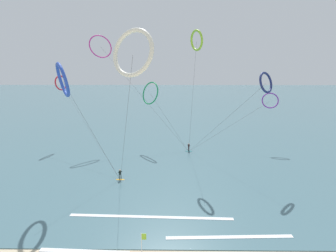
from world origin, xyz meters
The scene contains 15 objects.
sea_water centered at (0.00, 108.96, 0.04)m, with size 400.00×200.00×0.08m, color #476B75.
surfer_amber centered at (-7.39, 24.29, 0.82)m, with size 1.40×0.71×1.70m.
surfer_teal centered at (4.08, 37.77, 0.82)m, with size 1.40×0.72×1.70m.
kite_magenta centered at (-15.04, 46.31, 21.22)m, with size 21.77×10.89×23.76m.
kite_cobalt centered at (-13.96, 22.10, 15.43)m, with size 8.40×4.71×17.79m.
kite_lime centered at (4.64, 32.49, 21.29)m, with size 2.27×6.99×23.05m.
kite_emerald centered at (-3.93, 41.72, 11.54)m, with size 10.29×6.29×13.92m.
kite_ivory centered at (-3.14, 12.41, 18.50)m, with size 6.70×13.77×20.82m.
kite_crimson centered at (-23.52, 43.90, 13.46)m, with size 17.12×21.30×15.15m.
kite_navy centered at (14.75, 27.15, 14.75)m, with size 12.38×12.24×16.41m.
kite_violet centered at (21.03, 41.12, 10.09)m, with size 18.82×4.47×11.73m.
beach_flag centered at (-2.07, 7.43, 1.99)m, with size 0.47×0.06×3.00m.
wave_crest_near centered at (-7.82, 8.61, 0.06)m, with size 8.69×0.50×0.12m, color white.
wave_crest_mid centered at (6.52, 10.85, 0.06)m, with size 13.19×0.50×0.12m, color white.
wave_crest_far centered at (-1.90, 14.35, 0.06)m, with size 19.19×0.50×0.12m, color white.
Camera 1 is at (0.43, -12.33, 17.50)m, focal length 27.51 mm.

